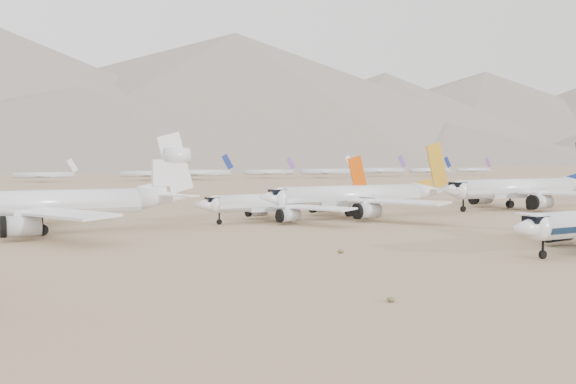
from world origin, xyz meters
The scene contains 9 objects.
ground centered at (0.00, 0.00, 0.00)m, with size 7000.00×7000.00×0.00m, color #9C7B5B.
row2_navy_widebody centered at (60.76, 60.06, 5.57)m, with size 56.11×54.87×19.96m.
row2_gold_tail centered at (5.52, 60.13, 5.11)m, with size 51.30×50.17×18.27m.
row2_orange_tail centered at (-13.66, 61.17, 4.15)m, with size 41.51×40.60×14.81m.
row2_white_trijet centered at (-64.28, 62.22, 5.64)m, with size 55.00×53.75×19.49m.
distant_storage_row centered at (41.68, 333.32, 4.45)m, with size 617.46×59.86×14.85m.
mountain_range centered at (70.18, 1648.01, 190.32)m, with size 7354.00×3024.00×470.00m.
foothills centered at (526.68, 1100.00, 67.15)m, with size 4637.50×1395.00×155.00m.
desert_scrub centered at (-30.36, -24.48, 0.29)m, with size 206.06×121.67×0.63m.
Camera 1 is at (-82.90, -64.05, 13.98)m, focal length 40.00 mm.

